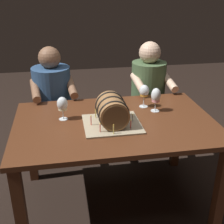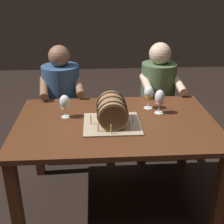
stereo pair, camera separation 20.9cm
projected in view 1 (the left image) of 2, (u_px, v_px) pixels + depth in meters
The scene contains 8 objects.
ground_plane at pixel (115, 200), 2.48m from camera, with size 8.00×8.00×0.00m, color black.
dining_table at pixel (115, 133), 2.22m from camera, with size 1.47×0.96×0.73m.
barrel_cake at pixel (112, 112), 2.09m from camera, with size 0.40×0.37×0.22m.
wine_glass_rose at pixel (156, 96), 2.30m from camera, with size 0.08×0.08×0.19m.
wine_glass_amber at pixel (144, 92), 2.38m from camera, with size 0.08×0.08×0.19m.
wine_glass_white at pixel (62, 105), 2.16m from camera, with size 0.08×0.08×0.18m.
person_seated_left at pixel (54, 112), 2.82m from camera, with size 0.42×0.50×1.15m.
person_seated_right at pixel (147, 105), 2.96m from camera, with size 0.39×0.48×1.17m.
Camera 1 is at (-0.36, -1.93, 1.69)m, focal length 47.57 mm.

